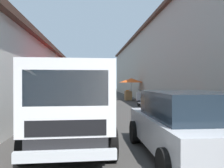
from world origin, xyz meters
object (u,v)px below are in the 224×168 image
fruit_stall_far_left (131,83)px  delivery_truck (71,109)px  fruit_stall_far_right (75,82)px  vendor_by_crates (66,96)px  parked_scooter (141,100)px  plastic_stool (166,111)px  hatchback_car (185,124)px  fruit_stall_near_right (64,84)px  fruit_stall_mid_lane (68,82)px

fruit_stall_far_left → delivery_truck: 16.27m
fruit_stall_far_right → vendor_by_crates: size_ratio=1.36×
fruit_stall_far_left → parked_scooter: 5.91m
delivery_truck → plastic_stool: bearing=-37.8°
hatchback_car → delivery_truck: delivery_truck is taller
hatchback_car → vendor_by_crates: vendor_by_crates is taller
parked_scooter → fruit_stall_far_right: bearing=67.7°
fruit_stall_far_right → fruit_stall_near_right: fruit_stall_far_right is taller
fruit_stall_far_left → plastic_stool: bearing=179.3°
fruit_stall_near_right → parked_scooter: bearing=-38.4°
fruit_stall_near_right → delivery_truck: 4.46m
fruit_stall_near_right → vendor_by_crates: (1.34, 0.05, -0.59)m
fruit_stall_far_left → parked_scooter: bearing=177.5°
hatchback_car → delivery_truck: bearing=76.9°
fruit_stall_far_right → vendor_by_crates: fruit_stall_far_right is taller
fruit_stall_far_left → delivery_truck: (-15.76, 4.02, -0.54)m
fruit_stall_mid_lane → parked_scooter: 5.50m
fruit_stall_mid_lane → plastic_stool: fruit_stall_mid_lane is taller
fruit_stall_far_right → hatchback_car: bearing=-165.2°
fruit_stall_mid_lane → delivery_truck: 7.17m
fruit_stall_far_right → plastic_stool: 8.33m
fruit_stall_far_right → vendor_by_crates: (-6.09, -0.03, -0.68)m
delivery_truck → vendor_by_crates: (5.72, 0.70, -0.05)m
fruit_stall_mid_lane → fruit_stall_far_right: 4.71m
fruit_stall_near_right → plastic_stool: (0.64, -4.55, -1.25)m
hatchback_car → vendor_by_crates: bearing=27.1°
delivery_truck → plastic_stool: delivery_truck is taller
fruit_stall_far_left → fruit_stall_mid_lane: size_ratio=0.92×
fruit_stall_far_left → fruit_stall_near_right: size_ratio=1.02×
vendor_by_crates → parked_scooter: bearing=-46.5°
vendor_by_crates → plastic_stool: 4.70m
fruit_stall_mid_lane → vendor_by_crates: bearing=-177.4°
hatchback_car → parked_scooter: hatchback_car is taller
vendor_by_crates → parked_scooter: (4.24, -4.47, -0.54)m
fruit_stall_far_right → parked_scooter: (-1.85, -4.51, -1.23)m
fruit_stall_far_left → plastic_stool: fruit_stall_far_left is taller
fruit_stall_near_right → vendor_by_crates: 1.46m
fruit_stall_far_right → delivery_truck: (-11.81, -0.73, -0.64)m
fruit_stall_near_right → plastic_stool: fruit_stall_near_right is taller
fruit_stall_far_left → parked_scooter: (-5.80, 0.25, -1.13)m
parked_scooter → plastic_stool: size_ratio=3.89×
vendor_by_crates → parked_scooter: size_ratio=1.00×
fruit_stall_near_right → fruit_stall_far_left: bearing=-22.3°
fruit_stall_mid_lane → delivery_truck: (-7.10, -0.76, -0.63)m
fruit_stall_mid_lane → fruit_stall_near_right: size_ratio=1.11×
fruit_stall_mid_lane → fruit_stall_near_right: bearing=-177.6°
fruit_stall_far_left → fruit_stall_mid_lane: (-8.66, 4.79, 0.09)m
fruit_stall_mid_lane → vendor_by_crates: 1.54m
fruit_stall_far_left → plastic_stool: 10.81m
delivery_truck → fruit_stall_far_left: bearing=-14.3°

